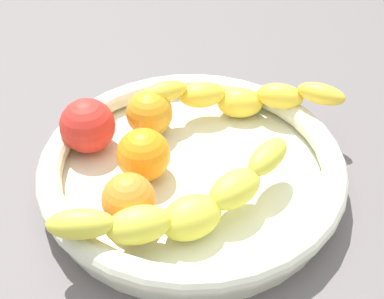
{
  "coord_description": "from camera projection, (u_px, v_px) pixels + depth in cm",
  "views": [
    {
      "loc": [
        5.73,
        38.99,
        41.73
      ],
      "look_at": [
        0.0,
        0.0,
        7.9
      ],
      "focal_mm": 45.2,
      "sensor_mm": 36.0,
      "label": 1
    }
  ],
  "objects": [
    {
      "name": "kitchen_counter",
      "position": [
        192.0,
        191.0,
        0.56
      ],
      "size": [
        120.0,
        120.0,
        3.0
      ],
      "primitive_type": "cube",
      "color": "#615B5A",
      "rests_on": "ground"
    },
    {
      "name": "fruit_bowl",
      "position": [
        192.0,
        167.0,
        0.54
      ],
      "size": [
        33.51,
        33.51,
        4.58
      ],
      "color": "beige",
      "rests_on": "kitchen_counter"
    },
    {
      "name": "banana_draped_left",
      "position": [
        187.0,
        205.0,
        0.46
      ],
      "size": [
        25.08,
        11.49,
        5.56
      ],
      "color": "yellow",
      "rests_on": "fruit_bowl"
    },
    {
      "name": "banana_draped_right",
      "position": [
        241.0,
        97.0,
        0.59
      ],
      "size": [
        24.37,
        8.61,
        6.0
      ],
      "color": "yellow",
      "rests_on": "fruit_bowl"
    },
    {
      "name": "orange_front",
      "position": [
        149.0,
        113.0,
        0.57
      ],
      "size": [
        5.57,
        5.57,
        5.57
      ],
      "primitive_type": "sphere",
      "color": "orange",
      "rests_on": "fruit_bowl"
    },
    {
      "name": "orange_mid_left",
      "position": [
        144.0,
        156.0,
        0.51
      ],
      "size": [
        5.8,
        5.8,
        5.8
      ],
      "primitive_type": "sphere",
      "color": "orange",
      "rests_on": "fruit_bowl"
    },
    {
      "name": "orange_mid_right",
      "position": [
        129.0,
        199.0,
        0.47
      ],
      "size": [
        5.3,
        5.3,
        5.3
      ],
      "primitive_type": "sphere",
      "color": "orange",
      "rests_on": "fruit_bowl"
    },
    {
      "name": "tomato_red",
      "position": [
        88.0,
        126.0,
        0.55
      ],
      "size": [
        6.33,
        6.33,
        6.33
      ],
      "primitive_type": "sphere",
      "color": "red",
      "rests_on": "fruit_bowl"
    }
  ]
}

